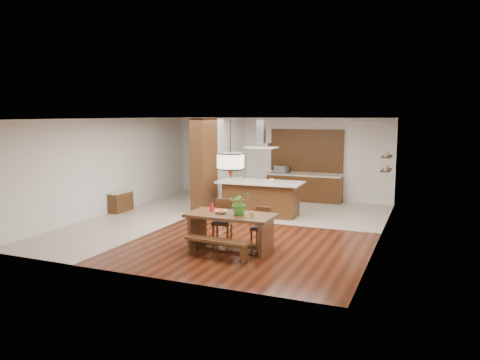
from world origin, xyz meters
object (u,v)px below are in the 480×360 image
at_px(fruit_bowl, 221,212).
at_px(range_hood, 261,133).
at_px(dining_table, 231,223).
at_px(foliage_plant, 240,203).
at_px(island_cup, 272,180).
at_px(dining_chair_right, 260,226).
at_px(pendant_lantern, 231,150).
at_px(dining_chair_left, 222,220).
at_px(hallway_console, 121,202).
at_px(dining_bench, 217,249).
at_px(microwave, 282,169).
at_px(kitchen_island, 261,198).

distance_m(fruit_bowl, range_hood, 4.01).
distance_m(dining_table, fruit_bowl, 0.34).
bearing_deg(foliage_plant, island_cup, 97.35).
bearing_deg(island_cup, dining_chair_right, -76.24).
height_order(dining_table, island_cup, island_cup).
bearing_deg(pendant_lantern, dining_chair_left, 128.83).
relative_size(hallway_console, island_cup, 6.86).
distance_m(dining_table, foliage_plant, 0.53).
relative_size(dining_table, fruit_bowl, 7.27).
xyz_separation_m(dining_table, island_cup, (-0.23, 3.56, 0.49)).
relative_size(dining_table, dining_bench, 1.35).
height_order(pendant_lantern, island_cup, pendant_lantern).
relative_size(hallway_console, range_hood, 0.98).
xyz_separation_m(dining_table, dining_chair_left, (-0.48, 0.60, -0.10)).
relative_size(range_hood, island_cup, 7.02).
height_order(pendant_lantern, microwave, pendant_lantern).
bearing_deg(microwave, dining_chair_left, -64.47).
bearing_deg(dining_chair_left, dining_bench, -79.11).
height_order(dining_table, kitchen_island, kitchen_island).
distance_m(dining_chair_left, pendant_lantern, 1.91).
height_order(dining_bench, foliage_plant, foliage_plant).
distance_m(foliage_plant, range_hood, 3.97).
distance_m(dining_bench, range_hood, 4.93).
bearing_deg(dining_chair_right, dining_table, -126.83).
relative_size(hallway_console, fruit_bowl, 3.26).
height_order(fruit_bowl, range_hood, range_hood).
bearing_deg(island_cup, foliage_plant, -82.65).
relative_size(hallway_console, dining_table, 0.45).
height_order(dining_chair_right, microwave, microwave).
distance_m(dining_table, kitchen_island, 3.69).
xyz_separation_m(dining_table, foliage_plant, (0.22, 0.01, 0.48)).
distance_m(dining_bench, kitchen_island, 4.39).
height_order(dining_chair_right, fruit_bowl, fruit_bowl).
bearing_deg(range_hood, microwave, 94.72).
bearing_deg(hallway_console, dining_chair_left, -23.05).
bearing_deg(hallway_console, pendant_lantern, -26.91).
distance_m(dining_table, dining_chair_left, 0.78).
distance_m(kitchen_island, microwave, 2.89).
distance_m(fruit_bowl, island_cup, 3.58).
distance_m(hallway_console, dining_table, 5.41).
bearing_deg(island_cup, pendant_lantern, -86.24).
xyz_separation_m(hallway_console, island_cup, (4.58, 1.12, 0.78)).
xyz_separation_m(dining_table, range_hood, (-0.61, 3.64, 1.87)).
distance_m(hallway_console, kitchen_island, 4.38).
bearing_deg(dining_bench, pendant_lantern, 89.54).
distance_m(dining_bench, fruit_bowl, 0.97).
xyz_separation_m(hallway_console, foliage_plant, (5.04, -2.44, 0.76)).
relative_size(kitchen_island, microwave, 5.28).
height_order(hallway_console, island_cup, island_cup).
bearing_deg(island_cup, dining_chair_left, -94.81).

